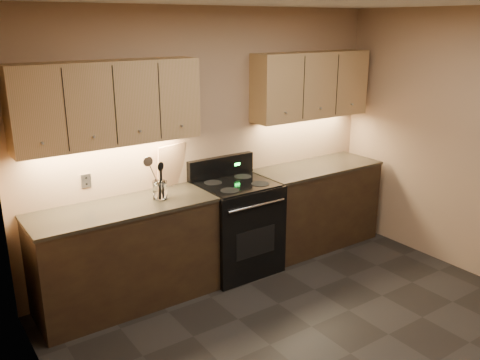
{
  "coord_description": "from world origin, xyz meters",
  "views": [
    {
      "loc": [
        -2.61,
        -2.26,
        2.45
      ],
      "look_at": [
        -0.04,
        1.45,
        1.04
      ],
      "focal_mm": 38.0,
      "sensor_mm": 36.0,
      "label": 1
    }
  ],
  "objects": [
    {
      "name": "cutting_board",
      "position": [
        -0.48,
        1.97,
        1.13
      ],
      "size": [
        0.33,
        0.13,
        0.41
      ],
      "primitive_type": "cube",
      "rotation": [
        0.1,
        0.0,
        0.24
      ],
      "color": "tan",
      "rests_on": "counter_left"
    },
    {
      "name": "utensil_crock",
      "position": [
        -0.74,
        1.7,
        1.01
      ],
      "size": [
        0.13,
        0.13,
        0.16
      ],
      "color": "white",
      "rests_on": "counter_left"
    },
    {
      "name": "counter_left",
      "position": [
        -1.1,
        1.7,
        0.47
      ],
      "size": [
        1.62,
        0.62,
        0.93
      ],
      "color": "black",
      "rests_on": "ground"
    },
    {
      "name": "stove",
      "position": [
        0.08,
        1.68,
        0.48
      ],
      "size": [
        0.76,
        0.68,
        1.14
      ],
      "color": "black",
      "rests_on": "ground"
    },
    {
      "name": "upper_cab_right",
      "position": [
        1.18,
        1.85,
        1.8
      ],
      "size": [
        1.44,
        0.3,
        0.7
      ],
      "primitive_type": "cube",
      "color": "tan",
      "rests_on": "wall_back"
    },
    {
      "name": "steel_skimmer",
      "position": [
        -0.71,
        1.7,
        1.14
      ],
      "size": [
        0.23,
        0.1,
        0.4
      ],
      "primitive_type": null,
      "rotation": [
        0.02,
        -0.35,
        -0.09
      ],
      "color": "silver",
      "rests_on": "utensil_crock"
    },
    {
      "name": "upper_cab_left",
      "position": [
        -1.1,
        1.85,
        1.8
      ],
      "size": [
        1.6,
        0.3,
        0.7
      ],
      "primitive_type": "cube",
      "color": "tan",
      "rests_on": "wall_back"
    },
    {
      "name": "counter_right",
      "position": [
        1.18,
        1.7,
        0.47
      ],
      "size": [
        1.46,
        0.62,
        0.93
      ],
      "color": "black",
      "rests_on": "ground"
    },
    {
      "name": "wooden_spoon",
      "position": [
        -0.76,
        1.69,
        1.09
      ],
      "size": [
        0.12,
        0.09,
        0.3
      ],
      "primitive_type": null,
      "rotation": [
        -0.08,
        0.21,
        0.09
      ],
      "color": "tan",
      "rests_on": "utensil_crock"
    },
    {
      "name": "wall_back",
      "position": [
        0.0,
        2.0,
        1.3
      ],
      "size": [
        4.0,
        0.04,
        2.6
      ],
      "primitive_type": "cube",
      "color": "#A07C5E",
      "rests_on": "ground"
    },
    {
      "name": "floor",
      "position": [
        0.0,
        0.0,
        0.0
      ],
      "size": [
        4.0,
        4.0,
        0.0
      ],
      "primitive_type": "plane",
      "color": "black",
      "rests_on": "ground"
    },
    {
      "name": "black_turner",
      "position": [
        -0.72,
        1.68,
        1.1
      ],
      "size": [
        0.1,
        0.12,
        0.33
      ],
      "primitive_type": null,
      "rotation": [
        -0.07,
        0.05,
        0.17
      ],
      "color": "black",
      "rests_on": "utensil_crock"
    },
    {
      "name": "wall_left",
      "position": [
        -2.0,
        0.0,
        1.3
      ],
      "size": [
        0.04,
        4.0,
        2.6
      ],
      "primitive_type": "cube",
      "color": "#A07C5E",
      "rests_on": "ground"
    },
    {
      "name": "black_spoon",
      "position": [
        -0.74,
        1.71,
        1.12
      ],
      "size": [
        0.08,
        0.14,
        0.35
      ],
      "primitive_type": null,
      "rotation": [
        0.24,
        -0.06,
        0.05
      ],
      "color": "black",
      "rests_on": "utensil_crock"
    },
    {
      "name": "outlet_plate",
      "position": [
        -1.3,
        1.99,
        1.12
      ],
      "size": [
        0.08,
        0.01,
        0.12
      ],
      "primitive_type": "cube",
      "color": "#B2B5BA",
      "rests_on": "wall_back"
    }
  ]
}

